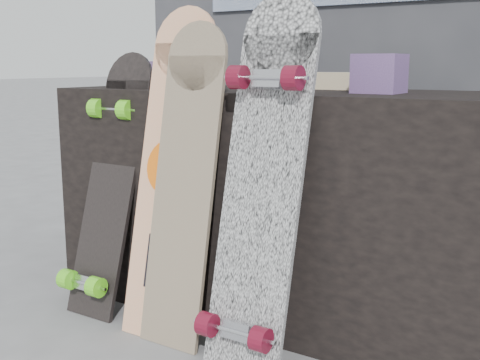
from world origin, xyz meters
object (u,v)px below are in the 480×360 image
Objects in this scene: longboard_cascadia at (262,177)px; skateboard_dark at (110,179)px; vendor_table at (279,201)px; longboard_geisha at (171,163)px; longboard_celtic at (185,174)px.

longboard_cascadia reaches higher than skateboard_dark.
longboard_cascadia is at bearing -67.73° from vendor_table.
longboard_geisha is at bearing 172.52° from longboard_cascadia.
vendor_table is 0.44m from longboard_geisha.
vendor_table is 0.42m from longboard_celtic.
skateboard_dark is (-0.52, -0.32, 0.08)m from vendor_table.
longboard_celtic is at bearing -18.67° from longboard_geisha.
vendor_table is 1.46× the size of longboard_cascadia.
longboard_celtic is 1.10× the size of skateboard_dark.
longboard_geisha is 1.15× the size of skateboard_dark.
skateboard_dark is (-0.31, 0.02, -0.09)m from longboard_geisha.
vendor_table is 1.48× the size of longboard_geisha.
skateboard_dark reaches higher than vendor_table.
skateboard_dark is at bearing 175.85° from longboard_geisha.
longboard_cascadia is (0.37, -0.05, -0.00)m from longboard_geisha.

